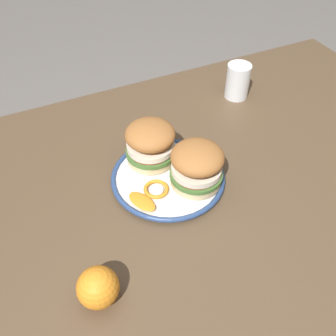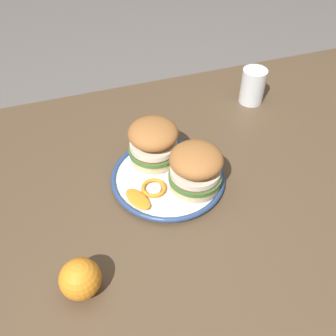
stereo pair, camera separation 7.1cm
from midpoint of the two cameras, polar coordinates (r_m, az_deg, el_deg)
name	(u,v)px [view 1 (the left image)]	position (r m, az deg, el deg)	size (l,w,h in m)	color
ground_plane	(183,316)	(1.48, 0.75, -21.33)	(8.00, 8.00, 0.00)	slate
dining_table	(190,205)	(0.94, 1.11, -5.67)	(1.47, 0.88, 0.71)	brown
dinner_plate	(168,177)	(0.87, -2.33, -1.52)	(0.26, 0.26, 0.02)	white
sandwich_half_left	(150,142)	(0.88, -4.98, 3.75)	(0.16, 0.16, 0.10)	beige
sandwich_half_right	(198,165)	(0.82, 2.10, 0.42)	(0.16, 0.16, 0.10)	beige
orange_peel_curled	(156,189)	(0.83, -4.25, -3.28)	(0.06, 0.06, 0.01)	orange
orange_peel_strip_long	(142,201)	(0.81, -6.42, -5.11)	(0.06, 0.08, 0.01)	orange
drinking_glass	(237,83)	(1.13, 8.54, 12.39)	(0.07, 0.07, 0.10)	white
whole_orange	(98,287)	(0.70, -13.46, -17.12)	(0.07, 0.07, 0.07)	orange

